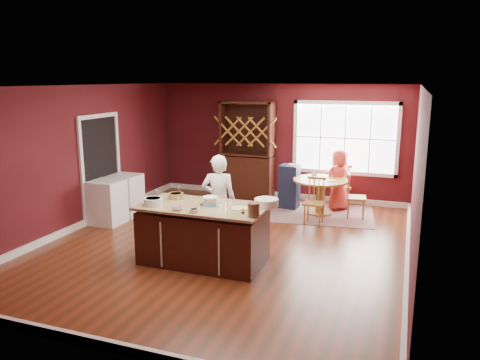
{
  "coord_description": "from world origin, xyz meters",
  "views": [
    {
      "loc": [
        2.87,
        -7.17,
        2.82
      ],
      "look_at": [
        0.09,
        0.45,
        1.05
      ],
      "focal_mm": 35.0,
      "sensor_mm": 36.0,
      "label": 1
    }
  ],
  "objects_px": {
    "toddler": "(290,171)",
    "washer": "(107,202)",
    "kitchen_island": "(203,235)",
    "chair_north": "(340,185)",
    "high_chair": "(289,185)",
    "dining_table": "(321,189)",
    "baker": "(219,201)",
    "seated_woman": "(339,180)",
    "hutch": "(247,150)",
    "dryer": "(126,195)",
    "chair_south": "(314,201)",
    "chair_east": "(357,196)",
    "layer_cake": "(210,201)"
  },
  "relations": [
    {
      "from": "toddler",
      "to": "washer",
      "type": "distance_m",
      "value": 3.95
    },
    {
      "from": "kitchen_island",
      "to": "toddler",
      "type": "xyz_separation_m",
      "value": [
        0.46,
        3.64,
        0.37
      ]
    },
    {
      "from": "washer",
      "to": "chair_north",
      "type": "bearing_deg",
      "value": 34.9
    },
    {
      "from": "high_chair",
      "to": "dining_table",
      "type": "bearing_deg",
      "value": -17.93
    },
    {
      "from": "dining_table",
      "to": "baker",
      "type": "xyz_separation_m",
      "value": [
        -1.28,
        -2.5,
        0.26
      ]
    },
    {
      "from": "chair_north",
      "to": "washer",
      "type": "height_order",
      "value": "chair_north"
    },
    {
      "from": "seated_woman",
      "to": "washer",
      "type": "xyz_separation_m",
      "value": [
        -4.13,
        -2.59,
        -0.23
      ]
    },
    {
      "from": "baker",
      "to": "hutch",
      "type": "relative_size",
      "value": 0.69
    },
    {
      "from": "toddler",
      "to": "washer",
      "type": "relative_size",
      "value": 0.3
    },
    {
      "from": "chair_north",
      "to": "dryer",
      "type": "height_order",
      "value": "chair_north"
    },
    {
      "from": "chair_south",
      "to": "washer",
      "type": "bearing_deg",
      "value": -159.43
    },
    {
      "from": "seated_woman",
      "to": "high_chair",
      "type": "bearing_deg",
      "value": -27.35
    },
    {
      "from": "seated_woman",
      "to": "chair_north",
      "type": "bearing_deg",
      "value": -127.79
    },
    {
      "from": "chair_south",
      "to": "seated_woman",
      "type": "distance_m",
      "value": 1.3
    },
    {
      "from": "kitchen_island",
      "to": "dryer",
      "type": "bearing_deg",
      "value": 145.18
    },
    {
      "from": "dining_table",
      "to": "chair_east",
      "type": "height_order",
      "value": "chair_east"
    },
    {
      "from": "chair_south",
      "to": "seated_woman",
      "type": "relative_size",
      "value": 0.71
    },
    {
      "from": "high_chair",
      "to": "toddler",
      "type": "height_order",
      "value": "high_chair"
    },
    {
      "from": "toddler",
      "to": "washer",
      "type": "bearing_deg",
      "value": -141.34
    },
    {
      "from": "hutch",
      "to": "high_chair",
      "type": "bearing_deg",
      "value": -25.69
    },
    {
      "from": "chair_north",
      "to": "dining_table",
      "type": "bearing_deg",
      "value": 46.63
    },
    {
      "from": "washer",
      "to": "kitchen_island",
      "type": "bearing_deg",
      "value": -24.26
    },
    {
      "from": "baker",
      "to": "chair_south",
      "type": "relative_size",
      "value": 1.69
    },
    {
      "from": "kitchen_island",
      "to": "layer_cake",
      "type": "bearing_deg",
      "value": 31.21
    },
    {
      "from": "dining_table",
      "to": "layer_cake",
      "type": "xyz_separation_m",
      "value": [
        -1.11,
        -3.23,
        0.45
      ]
    },
    {
      "from": "dryer",
      "to": "kitchen_island",
      "type": "bearing_deg",
      "value": -34.82
    },
    {
      "from": "chair_east",
      "to": "seated_woman",
      "type": "bearing_deg",
      "value": 33.56
    },
    {
      "from": "high_chair",
      "to": "hutch",
      "type": "relative_size",
      "value": 0.44
    },
    {
      "from": "baker",
      "to": "dryer",
      "type": "relative_size",
      "value": 1.85
    },
    {
      "from": "kitchen_island",
      "to": "high_chair",
      "type": "xyz_separation_m",
      "value": [
        0.47,
        3.55,
        0.06
      ]
    },
    {
      "from": "chair_north",
      "to": "kitchen_island",
      "type": "bearing_deg",
      "value": 47.52
    },
    {
      "from": "dining_table",
      "to": "chair_south",
      "type": "xyz_separation_m",
      "value": [
        0.02,
        -0.77,
        -0.07
      ]
    },
    {
      "from": "chair_east",
      "to": "toddler",
      "type": "distance_m",
      "value": 1.59
    },
    {
      "from": "washer",
      "to": "dryer",
      "type": "bearing_deg",
      "value": 90.0
    },
    {
      "from": "chair_south",
      "to": "high_chair",
      "type": "xyz_separation_m",
      "value": [
        -0.76,
        1.03,
        0.03
      ]
    },
    {
      "from": "dining_table",
      "to": "dryer",
      "type": "bearing_deg",
      "value": -158.98
    },
    {
      "from": "high_chair",
      "to": "dryer",
      "type": "distance_m",
      "value": 3.54
    },
    {
      "from": "baker",
      "to": "toddler",
      "type": "relative_size",
      "value": 6.09
    },
    {
      "from": "hutch",
      "to": "washer",
      "type": "relative_size",
      "value": 2.65
    },
    {
      "from": "baker",
      "to": "washer",
      "type": "height_order",
      "value": "baker"
    },
    {
      "from": "chair_north",
      "to": "high_chair",
      "type": "distance_m",
      "value": 1.15
    },
    {
      "from": "toddler",
      "to": "layer_cake",
      "type": "bearing_deg",
      "value": -95.79
    },
    {
      "from": "kitchen_island",
      "to": "baker",
      "type": "bearing_deg",
      "value": 94.8
    },
    {
      "from": "layer_cake",
      "to": "washer",
      "type": "distance_m",
      "value": 2.98
    },
    {
      "from": "dining_table",
      "to": "toddler",
      "type": "relative_size",
      "value": 4.46
    },
    {
      "from": "chair_south",
      "to": "dryer",
      "type": "bearing_deg",
      "value": -168.32
    },
    {
      "from": "washer",
      "to": "dryer",
      "type": "xyz_separation_m",
      "value": [
        0.0,
        0.64,
        -0.0
      ]
    },
    {
      "from": "layer_cake",
      "to": "hutch",
      "type": "distance_m",
      "value": 4.14
    },
    {
      "from": "chair_north",
      "to": "chair_south",
      "type": "bearing_deg",
      "value": 57.67
    },
    {
      "from": "seated_woman",
      "to": "kitchen_island",
      "type": "bearing_deg",
      "value": 28.8
    }
  ]
}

